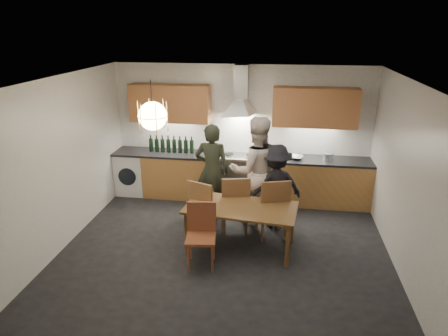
# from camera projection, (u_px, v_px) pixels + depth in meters

# --- Properties ---
(ground) EXTENTS (5.00, 5.00, 0.00)m
(ground) POSITION_uv_depth(u_px,v_px,m) (225.00, 249.00, 6.21)
(ground) COLOR black
(ground) RESTS_ON ground
(room_shell) EXTENTS (5.02, 4.52, 2.61)m
(room_shell) POSITION_uv_depth(u_px,v_px,m) (225.00, 144.00, 5.63)
(room_shell) COLOR white
(room_shell) RESTS_ON ground
(counter_run) EXTENTS (5.00, 0.62, 0.90)m
(counter_run) POSITION_uv_depth(u_px,v_px,m) (240.00, 177.00, 7.87)
(counter_run) COLOR tan
(counter_run) RESTS_ON ground
(range_stove) EXTENTS (0.90, 0.60, 0.92)m
(range_stove) POSITION_uv_depth(u_px,v_px,m) (239.00, 178.00, 7.87)
(range_stove) COLOR silver
(range_stove) RESTS_ON ground
(wall_fixtures) EXTENTS (4.30, 0.54, 1.10)m
(wall_fixtures) POSITION_uv_depth(u_px,v_px,m) (241.00, 105.00, 7.49)
(wall_fixtures) COLOR #CD844E
(wall_fixtures) RESTS_ON ground
(pendant_lamp) EXTENTS (0.43, 0.43, 0.70)m
(pendant_lamp) POSITION_uv_depth(u_px,v_px,m) (153.00, 116.00, 5.54)
(pendant_lamp) COLOR black
(pendant_lamp) RESTS_ON ground
(dining_table) EXTENTS (1.75, 1.01, 0.70)m
(dining_table) POSITION_uv_depth(u_px,v_px,m) (241.00, 211.00, 6.06)
(dining_table) COLOR brown
(dining_table) RESTS_ON ground
(chair_back_left) EXTENTS (0.59, 0.59, 1.00)m
(chair_back_left) POSITION_uv_depth(u_px,v_px,m) (204.00, 205.00, 6.38)
(chair_back_left) COLOR brown
(chair_back_left) RESTS_ON ground
(chair_back_mid) EXTENTS (0.54, 0.54, 1.01)m
(chair_back_mid) POSITION_uv_depth(u_px,v_px,m) (235.00, 201.00, 6.53)
(chair_back_mid) COLOR brown
(chair_back_mid) RESTS_ON ground
(chair_back_right) EXTENTS (0.59, 0.59, 1.04)m
(chair_back_right) POSITION_uv_depth(u_px,v_px,m) (273.00, 205.00, 6.33)
(chair_back_right) COLOR brown
(chair_back_right) RESTS_ON ground
(chair_front) EXTENTS (0.46, 0.46, 0.93)m
(chair_front) POSITION_uv_depth(u_px,v_px,m) (201.00, 230.00, 5.70)
(chair_front) COLOR brown
(chair_front) RESTS_ON ground
(person_left) EXTENTS (0.64, 0.43, 1.70)m
(person_left) POSITION_uv_depth(u_px,v_px,m) (212.00, 170.00, 7.10)
(person_left) COLOR black
(person_left) RESTS_ON ground
(person_mid) EXTENTS (1.09, 0.95, 1.89)m
(person_mid) POSITION_uv_depth(u_px,v_px,m) (256.00, 171.00, 6.79)
(person_mid) COLOR beige
(person_mid) RESTS_ON ground
(person_right) EXTENTS (1.08, 0.85, 1.46)m
(person_right) POSITION_uv_depth(u_px,v_px,m) (275.00, 186.00, 6.72)
(person_right) COLOR black
(person_right) RESTS_ON ground
(mixing_bowl) EXTENTS (0.33, 0.33, 0.06)m
(mixing_bowl) POSITION_uv_depth(u_px,v_px,m) (296.00, 158.00, 7.51)
(mixing_bowl) COLOR #B4B4B7
(mixing_bowl) RESTS_ON counter_run
(stock_pot) EXTENTS (0.22, 0.22, 0.14)m
(stock_pot) POSITION_uv_depth(u_px,v_px,m) (328.00, 157.00, 7.43)
(stock_pot) COLOR silver
(stock_pot) RESTS_ON counter_run
(wine_bottles) EXTENTS (0.91, 0.08, 0.33)m
(wine_bottles) POSITION_uv_depth(u_px,v_px,m) (171.00, 144.00, 7.88)
(wine_bottles) COLOR black
(wine_bottles) RESTS_ON counter_run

